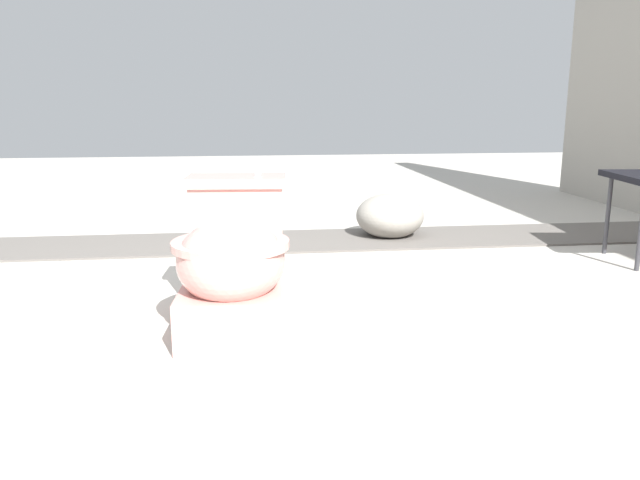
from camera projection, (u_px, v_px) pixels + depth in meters
name	position (u px, v px, depth m)	size (l,w,h in m)	color
ground_plane	(247.00, 320.00, 2.27)	(14.00, 14.00, 0.00)	#B7B2A8
gravel_strip	(333.00, 240.00, 3.55)	(0.56, 8.00, 0.01)	#605B56
toilet	(235.00, 265.00, 2.17)	(0.66, 0.42, 0.52)	#E09E93
boulder_near	(390.00, 216.00, 3.61)	(0.39, 0.39, 0.26)	gray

